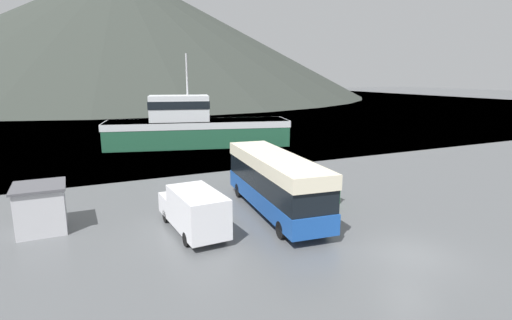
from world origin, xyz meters
name	(u,v)px	position (x,y,z in m)	size (l,w,h in m)	color
ground_plane	(410,255)	(0.00, 0.00, 0.00)	(400.00, 400.00, 0.00)	#515456
water_surface	(110,98)	(0.00, 138.72, 0.00)	(240.00, 240.00, 0.00)	slate
hill_backdrop	(122,33)	(7.95, 156.87, 24.21)	(184.57, 184.57, 48.43)	#2D332D
tour_bus	(275,181)	(-2.90, 7.70, 1.93)	(3.58, 10.77, 3.45)	#194799
delivery_van	(194,209)	(-8.11, 6.76, 1.23)	(2.30, 5.91, 2.32)	silver
fishing_boat	(195,127)	(-0.58, 31.90, 2.20)	(21.25, 10.17, 10.34)	#1E5138
storage_bin	(328,192)	(0.98, 7.79, 0.72)	(1.28, 1.04, 1.40)	#287F3D
dock_kiosk	(41,208)	(-15.23, 10.34, 1.25)	(2.52, 2.74, 2.48)	#B2B2B7
small_boat	(233,124)	(10.06, 46.63, 0.41)	(4.52, 6.61, 0.81)	#1E5138
mooring_bollard	(257,166)	(0.62, 17.64, 0.41)	(0.33, 0.33, 0.77)	black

